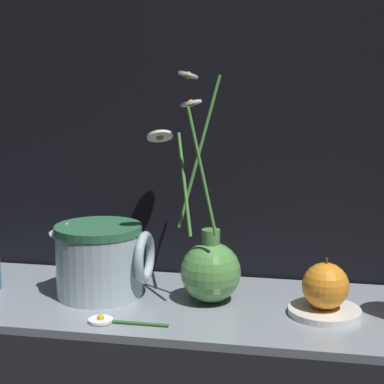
# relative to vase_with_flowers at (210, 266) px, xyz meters

# --- Properties ---
(ground_plane) EXTENTS (6.00, 6.00, 0.00)m
(ground_plane) POSITION_rel_vase_with_flowers_xyz_m (-0.04, -0.01, -0.07)
(ground_plane) COLOR black
(shelf) EXTENTS (0.88, 0.29, 0.01)m
(shelf) POSITION_rel_vase_with_flowers_xyz_m (-0.04, -0.01, -0.06)
(shelf) COLOR gray
(shelf) RESTS_ON ground_plane
(vase_with_flowers) EXTENTS (0.14, 0.15, 0.36)m
(vase_with_flowers) POSITION_rel_vase_with_flowers_xyz_m (0.00, 0.00, 0.00)
(vase_with_flowers) COLOR #59994C
(vase_with_flowers) RESTS_ON shelf
(ceramic_pitcher) EXTENTS (0.16, 0.14, 0.13)m
(ceramic_pitcher) POSITION_rel_vase_with_flowers_xyz_m (-0.18, -0.00, 0.01)
(ceramic_pitcher) COLOR silver
(ceramic_pitcher) RESTS_ON shelf
(saucer_plate) EXTENTS (0.11, 0.11, 0.01)m
(saucer_plate) POSITION_rel_vase_with_flowers_xyz_m (0.18, -0.02, -0.05)
(saucer_plate) COLOR white
(saucer_plate) RESTS_ON shelf
(orange_fruit) EXTENTS (0.07, 0.07, 0.08)m
(orange_fruit) POSITION_rel_vase_with_flowers_xyz_m (0.18, -0.02, -0.01)
(orange_fruit) COLOR orange
(orange_fruit) RESTS_ON saucer_plate
(loose_daisy) EXTENTS (0.12, 0.04, 0.01)m
(loose_daisy) POSITION_rel_vase_with_flowers_xyz_m (-0.13, -0.12, -0.05)
(loose_daisy) COLOR #336B2D
(loose_daisy) RESTS_ON shelf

